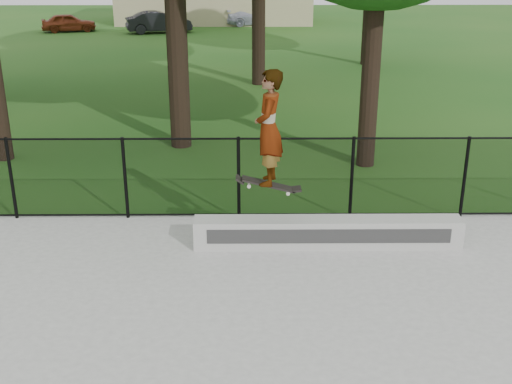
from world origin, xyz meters
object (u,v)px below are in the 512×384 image
(car_b, at_px, (159,22))
(skater_airborne, at_px, (269,130))
(car_a, at_px, (69,23))
(car_c, at_px, (255,17))
(grind_ledge, at_px, (328,232))

(car_b, bearing_deg, skater_airborne, 175.05)
(car_a, xyz_separation_m, car_b, (5.19, -0.56, 0.09))
(car_a, distance_m, car_c, 10.96)
(car_b, height_order, skater_airborne, skater_airborne)
(grind_ledge, bearing_deg, car_b, 103.05)
(car_c, bearing_deg, skater_airborne, 170.61)
(car_b, height_order, car_c, car_b)
(car_c, xyz_separation_m, skater_airborne, (0.01, -31.08, 1.55))
(car_a, relative_size, car_c, 0.91)
(car_b, distance_m, car_c, 6.39)
(car_b, distance_m, skater_airborne, 28.22)
(car_b, bearing_deg, grind_ledge, 177.05)
(car_c, bearing_deg, car_a, 95.68)
(skater_airborne, bearing_deg, car_b, 101.05)
(grind_ledge, xyz_separation_m, car_c, (-0.98, 30.91, 0.22))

